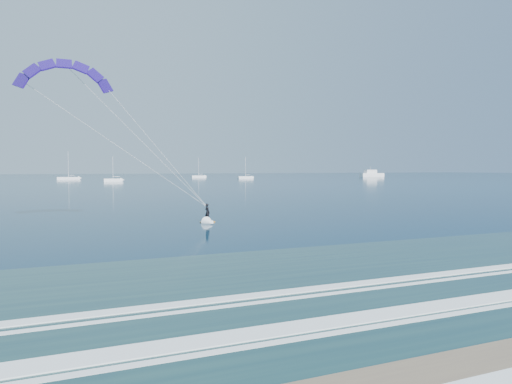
{
  "coord_description": "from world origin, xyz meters",
  "views": [
    {
      "loc": [
        -16.19,
        -7.68,
        5.3
      ],
      "look_at": [
        -1.61,
        27.63,
        3.31
      ],
      "focal_mm": 32.0,
      "sensor_mm": 36.0,
      "label": 1
    }
  ],
  "objects_px": {
    "sailboat_2": "(69,178)",
    "kitesurfer_rig": "(137,137)",
    "sailboat_3": "(113,180)",
    "sailboat_5": "(245,177)",
    "sailboat_4": "(199,176)",
    "motor_yacht": "(371,174)"
  },
  "relations": [
    {
      "from": "sailboat_2",
      "to": "kitesurfer_rig",
      "type": "bearing_deg",
      "value": -88.35
    },
    {
      "from": "sailboat_2",
      "to": "sailboat_3",
      "type": "bearing_deg",
      "value": -68.76
    },
    {
      "from": "sailboat_2",
      "to": "sailboat_5",
      "type": "relative_size",
      "value": 1.21
    },
    {
      "from": "sailboat_2",
      "to": "sailboat_3",
      "type": "xyz_separation_m",
      "value": [
        16.32,
        -41.99,
        -0.02
      ]
    },
    {
      "from": "sailboat_3",
      "to": "sailboat_5",
      "type": "relative_size",
      "value": 0.91
    },
    {
      "from": "sailboat_4",
      "to": "kitesurfer_rig",
      "type": "bearing_deg",
      "value": -106.67
    },
    {
      "from": "motor_yacht",
      "to": "sailboat_4",
      "type": "xyz_separation_m",
      "value": [
        -103.78,
        19.8,
        -1.04
      ]
    },
    {
      "from": "sailboat_3",
      "to": "motor_yacht",
      "type": "bearing_deg",
      "value": 15.27
    },
    {
      "from": "motor_yacht",
      "to": "sailboat_5",
      "type": "bearing_deg",
      "value": -171.21
    },
    {
      "from": "kitesurfer_rig",
      "to": "sailboat_4",
      "type": "distance_m",
      "value": 219.16
    },
    {
      "from": "sailboat_4",
      "to": "sailboat_2",
      "type": "bearing_deg",
      "value": -163.41
    },
    {
      "from": "sailboat_4",
      "to": "motor_yacht",
      "type": "bearing_deg",
      "value": -10.8
    },
    {
      "from": "kitesurfer_rig",
      "to": "sailboat_5",
      "type": "distance_m",
      "value": 193.18
    },
    {
      "from": "sailboat_3",
      "to": "kitesurfer_rig",
      "type": "bearing_deg",
      "value": -94.21
    },
    {
      "from": "motor_yacht",
      "to": "sailboat_5",
      "type": "height_order",
      "value": "sailboat_5"
    },
    {
      "from": "kitesurfer_rig",
      "to": "motor_yacht",
      "type": "relative_size",
      "value": 1.19
    },
    {
      "from": "sailboat_2",
      "to": "sailboat_4",
      "type": "height_order",
      "value": "sailboat_2"
    },
    {
      "from": "sailboat_2",
      "to": "sailboat_5",
      "type": "distance_m",
      "value": 84.93
    },
    {
      "from": "motor_yacht",
      "to": "sailboat_5",
      "type": "xyz_separation_m",
      "value": [
        -88.18,
        -13.64,
        -1.04
      ]
    },
    {
      "from": "motor_yacht",
      "to": "kitesurfer_rig",
      "type": "bearing_deg",
      "value": -131.25
    },
    {
      "from": "kitesurfer_rig",
      "to": "sailboat_3",
      "type": "distance_m",
      "value": 148.07
    },
    {
      "from": "kitesurfer_rig",
      "to": "motor_yacht",
      "type": "distance_m",
      "value": 252.81
    }
  ]
}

